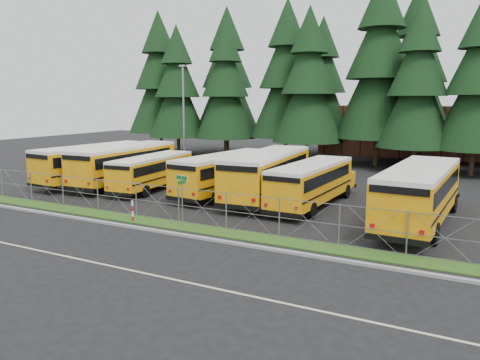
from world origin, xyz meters
The scene contains 27 objects.
ground centered at (0.00, 0.00, 0.00)m, with size 120.00×120.00×0.00m, color black.
curb centered at (0.00, -3.10, 0.06)m, with size 50.00×0.25×0.12m, color gray.
grass_verge centered at (0.00, -1.70, 0.03)m, with size 50.00×1.40×0.06m, color #274D16.
road_lane_line centered at (0.00, -8.00, 0.01)m, with size 50.00×0.12×0.01m, color beige.
chainlink_fence centered at (0.00, -1.00, 1.00)m, with size 44.00×0.10×2.00m, color gray, non-canonical shape.
brick_building centered at (6.00, 40.00, 3.00)m, with size 22.00×10.00×6.00m, color brown.
bus_0 centered at (-14.03, 6.26, 1.56)m, with size 2.80×11.88×3.12m, color orange, non-canonical shape.
bus_1 centered at (-11.41, 6.83, 1.58)m, with size 2.85×12.08×3.17m, color orange, non-canonical shape.
bus_2 centered at (-8.29, 6.21, 1.29)m, with size 2.33×9.86×2.58m, color orange, non-canonical shape.
bus_4 centered at (-2.37, 7.07, 1.46)m, with size 2.64×11.17×2.93m, color orange, non-canonical shape.
bus_5 centered at (0.82, 7.17, 1.62)m, with size 2.92×12.39×3.25m, color orange, non-canonical shape.
bus_6 centered at (4.21, 6.38, 1.40)m, with size 2.52×10.68×2.80m, color orange, non-canonical shape.
bus_east centered at (10.80, 4.77, 1.61)m, with size 2.91×12.31×3.23m, color orange, non-canonical shape.
street_sign centered at (-0.24, -1.74, 2.03)m, with size 0.83×0.55×2.81m.
striped_bollard centered at (-3.41, -2.04, 0.60)m, with size 0.11×0.11×1.20m, color #B20C0C.
light_standard centered at (-13.36, 17.59, 5.50)m, with size 0.70×0.35×10.14m.
conifer_0 centered at (-23.86, 27.55, 8.92)m, with size 8.07×8.07×17.84m, color black, non-canonical shape.
conifer_1 centered at (-19.79, 25.65, 7.80)m, with size 7.05×7.05×15.60m, color black, non-canonical shape.
conifer_2 centered at (-13.48, 26.33, 7.84)m, with size 7.09×7.09×15.68m, color black, non-canonical shape.
conifer_3 centered at (-6.40, 27.65, 8.86)m, with size 8.01×8.01×17.71m, color black, non-canonical shape.
conifer_4 centered at (-2.93, 25.08, 8.10)m, with size 7.32×7.32×16.20m, color black, non-canonical shape.
conifer_5 centered at (3.64, 27.73, 9.75)m, with size 8.81×8.81×19.49m, color black, non-canonical shape.
conifer_6 centered at (7.71, 24.92, 7.83)m, with size 7.08×7.08×15.66m, color black, non-canonical shape.
conifer_7 centered at (12.73, 24.94, 7.90)m, with size 7.15×7.15×15.80m, color black, non-canonical shape.
conifer_10 centered at (-16.10, 31.39, 9.17)m, with size 8.29×8.29×18.34m, color black, non-canonical shape.
conifer_11 centered at (-4.85, 35.40, 8.42)m, with size 7.61×7.61×16.84m, color black, non-canonical shape.
conifer_12 centered at (6.36, 32.88, 9.51)m, with size 8.60×8.60×19.02m, color black, non-canonical shape.
Camera 1 is at (13.70, -21.67, 6.69)m, focal length 35.00 mm.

